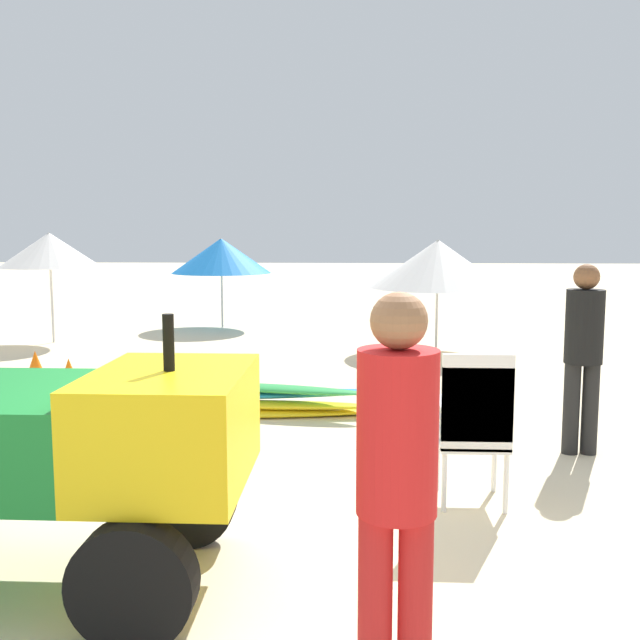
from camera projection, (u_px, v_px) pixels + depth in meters
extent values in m
plane|color=beige|center=(286.00, 564.00, 4.16)|extent=(80.00, 80.00, 0.00)
cube|color=yellow|center=(171.00, 427.00, 3.78)|extent=(0.80, 1.10, 0.60)
cylinder|color=black|center=(169.00, 343.00, 3.72)|extent=(0.06, 0.06, 0.30)
cylinder|color=black|center=(188.00, 497.00, 4.40)|extent=(0.60, 0.18, 0.60)
cylinder|color=black|center=(133.00, 584.00, 3.31)|extent=(0.60, 0.18, 0.60)
cube|color=silver|center=(471.00, 442.00, 5.08)|extent=(0.48, 0.48, 0.04)
cube|color=silver|center=(477.00, 423.00, 4.83)|extent=(0.48, 0.04, 0.40)
cube|color=silver|center=(471.00, 429.00, 5.07)|extent=(0.48, 0.48, 0.04)
cube|color=silver|center=(477.00, 410.00, 4.82)|extent=(0.48, 0.04, 0.40)
cube|color=silver|center=(472.00, 417.00, 5.05)|extent=(0.48, 0.48, 0.04)
cube|color=silver|center=(478.00, 397.00, 4.81)|extent=(0.48, 0.04, 0.40)
cube|color=silver|center=(472.00, 405.00, 5.04)|extent=(0.48, 0.48, 0.04)
cube|color=silver|center=(478.00, 383.00, 4.80)|extent=(0.48, 0.04, 0.40)
cylinder|color=silver|center=(494.00, 464.00, 5.30)|extent=(0.04, 0.04, 0.42)
cylinder|color=silver|center=(437.00, 463.00, 5.32)|extent=(0.04, 0.04, 0.42)
cylinder|color=silver|center=(506.00, 484.00, 4.89)|extent=(0.04, 0.04, 0.42)
cylinder|color=silver|center=(444.00, 483.00, 4.91)|extent=(0.04, 0.04, 0.42)
ellipsoid|color=yellow|center=(277.00, 413.00, 7.48)|extent=(2.34, 0.59, 0.08)
ellipsoid|color=yellow|center=(259.00, 405.00, 7.49)|extent=(2.49, 0.31, 0.08)
ellipsoid|color=#268CCC|center=(277.00, 394.00, 7.63)|extent=(2.41, 0.67, 0.08)
ellipsoid|color=green|center=(273.00, 388.00, 7.53)|extent=(2.04, 0.66, 0.08)
cylinder|color=black|center=(571.00, 408.00, 6.19)|extent=(0.14, 0.14, 0.80)
cylinder|color=black|center=(590.00, 409.00, 6.18)|extent=(0.14, 0.14, 0.80)
cylinder|color=black|center=(584.00, 327.00, 6.10)|extent=(0.32, 0.32, 0.63)
sphere|color=brown|center=(587.00, 277.00, 6.05)|extent=(0.22, 0.22, 0.22)
cylinder|color=red|center=(375.00, 610.00, 2.87)|extent=(0.14, 0.14, 0.82)
cylinder|color=red|center=(415.00, 611.00, 2.86)|extent=(0.14, 0.14, 0.82)
cylinder|color=red|center=(397.00, 432.00, 2.78)|extent=(0.32, 0.32, 0.65)
sphere|color=#9E6B47|center=(399.00, 321.00, 2.72)|extent=(0.22, 0.22, 0.22)
cylinder|color=beige|center=(222.00, 283.00, 14.32)|extent=(0.04, 0.04, 1.79)
cone|color=blue|center=(221.00, 256.00, 14.25)|extent=(1.98, 1.98, 0.69)
cylinder|color=beige|center=(51.00, 288.00, 12.35)|extent=(0.04, 0.04, 1.91)
cone|color=white|center=(50.00, 250.00, 12.27)|extent=(1.70, 1.70, 0.59)
cylinder|color=beige|center=(437.00, 296.00, 11.41)|extent=(0.04, 0.04, 1.80)
cone|color=white|center=(438.00, 264.00, 11.35)|extent=(2.18, 2.18, 0.76)
cone|color=orange|center=(70.00, 384.00, 7.71)|extent=(0.40, 0.40, 0.57)
cone|color=orange|center=(36.00, 372.00, 8.48)|extent=(0.37, 0.37, 0.52)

